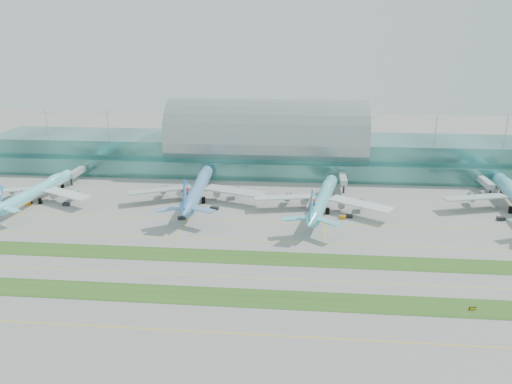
# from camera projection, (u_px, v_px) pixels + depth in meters

# --- Properties ---
(ground) EXTENTS (700.00, 700.00, 0.00)m
(ground) POSITION_uv_depth(u_px,v_px,m) (243.00, 260.00, 188.37)
(ground) COLOR gray
(ground) RESTS_ON ground
(terminal) EXTENTS (340.00, 69.10, 36.00)m
(terminal) POSITION_uv_depth(u_px,v_px,m) (267.00, 147.00, 305.84)
(terminal) COLOR #3D7A75
(terminal) RESTS_ON ground
(grass_strip_near) EXTENTS (420.00, 12.00, 0.08)m
(grass_strip_near) POSITION_uv_depth(u_px,v_px,m) (233.00, 297.00, 161.85)
(grass_strip_near) COLOR #2D591E
(grass_strip_near) RESTS_ON ground
(grass_strip_far) EXTENTS (420.00, 12.00, 0.08)m
(grass_strip_far) POSITION_uv_depth(u_px,v_px,m) (243.00, 257.00, 190.25)
(grass_strip_far) COLOR #2D591E
(grass_strip_far) RESTS_ON ground
(taxiline_a) EXTENTS (420.00, 0.35, 0.01)m
(taxiline_a) POSITION_uv_depth(u_px,v_px,m) (223.00, 333.00, 142.93)
(taxiline_a) COLOR yellow
(taxiline_a) RESTS_ON ground
(taxiline_b) EXTENTS (420.00, 0.35, 0.01)m
(taxiline_b) POSITION_uv_depth(u_px,v_px,m) (238.00, 277.00, 175.11)
(taxiline_b) COLOR yellow
(taxiline_b) RESTS_ON ground
(taxiline_c) EXTENTS (420.00, 0.35, 0.01)m
(taxiline_c) POSITION_uv_depth(u_px,v_px,m) (248.00, 240.00, 205.40)
(taxiline_c) COLOR yellow
(taxiline_c) RESTS_ON ground
(taxiline_d) EXTENTS (420.00, 0.35, 0.01)m
(taxiline_d) POSITION_uv_depth(u_px,v_px,m) (253.00, 221.00, 226.22)
(taxiline_d) COLOR yellow
(taxiline_d) RESTS_ON ground
(airliner_a) EXTENTS (62.04, 70.63, 19.43)m
(airliner_a) POSITION_uv_depth(u_px,v_px,m) (38.00, 190.00, 251.11)
(airliner_a) COLOR #6FE3F5
(airliner_a) RESTS_ON ground
(airliner_b) EXTENTS (69.50, 78.92, 21.72)m
(airliner_b) POSITION_uv_depth(u_px,v_px,m) (198.00, 188.00, 251.84)
(airliner_b) COLOR #5F97D2
(airliner_b) RESTS_ON ground
(airliner_c) EXTENTS (65.40, 75.10, 20.77)m
(airliner_c) POSITION_uv_depth(u_px,v_px,m) (323.00, 198.00, 237.78)
(airliner_c) COLOR #64CFDE
(airliner_c) RESTS_ON ground
(gse_a) EXTENTS (3.65, 2.25, 1.31)m
(gse_a) POSITION_uv_depth(u_px,v_px,m) (27.00, 204.00, 246.47)
(gse_a) COLOR #C0870B
(gse_a) RESTS_ON ground
(gse_b) EXTENTS (3.47, 2.31, 1.64)m
(gse_b) POSITION_uv_depth(u_px,v_px,m) (66.00, 204.00, 245.67)
(gse_b) COLOR black
(gse_b) RESTS_ON ground
(gse_c) EXTENTS (3.81, 2.69, 1.38)m
(gse_c) POSITION_uv_depth(u_px,v_px,m) (182.00, 218.00, 228.08)
(gse_c) COLOR black
(gse_c) RESTS_ON ground
(gse_d) EXTENTS (4.36, 2.76, 1.43)m
(gse_d) POSITION_uv_depth(u_px,v_px,m) (214.00, 208.00, 240.65)
(gse_d) COLOR black
(gse_d) RESTS_ON ground
(gse_e) EXTENTS (3.17, 1.81, 1.44)m
(gse_e) POSITION_uv_depth(u_px,v_px,m) (343.00, 217.00, 228.80)
(gse_e) COLOR orange
(gse_e) RESTS_ON ground
(gse_f) EXTENTS (3.14, 2.06, 1.45)m
(gse_f) POSITION_uv_depth(u_px,v_px,m) (349.00, 216.00, 230.14)
(gse_f) COLOR black
(gse_f) RESTS_ON ground
(gse_g) EXTENTS (3.59, 2.30, 1.65)m
(gse_g) POSITION_uv_depth(u_px,v_px,m) (501.00, 219.00, 226.94)
(gse_g) COLOR black
(gse_g) RESTS_ON ground
(taxiway_sign_east) EXTENTS (2.37, 0.71, 1.00)m
(taxiway_sign_east) POSITION_uv_depth(u_px,v_px,m) (473.00, 309.00, 154.43)
(taxiway_sign_east) COLOR black
(taxiway_sign_east) RESTS_ON ground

